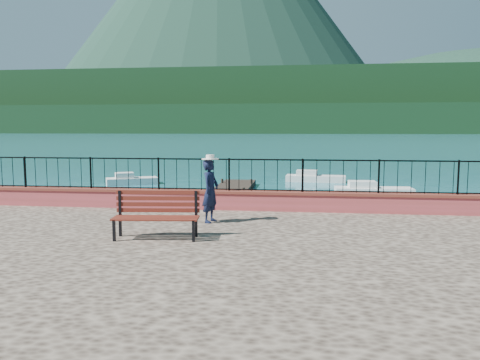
% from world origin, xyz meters
% --- Properties ---
extents(ground, '(2000.00, 2000.00, 0.00)m').
position_xyz_m(ground, '(0.00, 0.00, 0.00)').
color(ground, '#19596B').
rests_on(ground, ground).
extents(parapet, '(28.00, 0.46, 0.58)m').
position_xyz_m(parapet, '(0.00, 3.70, 1.49)').
color(parapet, '#BA434D').
rests_on(parapet, promenade).
extents(railing, '(27.00, 0.05, 0.95)m').
position_xyz_m(railing, '(0.00, 3.70, 2.25)').
color(railing, black).
rests_on(railing, parapet).
extents(dock, '(2.00, 16.00, 0.30)m').
position_xyz_m(dock, '(-2.00, 12.00, 0.15)').
color(dock, '#2D231C').
rests_on(dock, ground).
extents(far_forest, '(900.00, 60.00, 18.00)m').
position_xyz_m(far_forest, '(0.00, 300.00, 9.00)').
color(far_forest, black).
rests_on(far_forest, ground).
extents(foothills, '(900.00, 120.00, 44.00)m').
position_xyz_m(foothills, '(0.00, 360.00, 22.00)').
color(foothills, black).
rests_on(foothills, ground).
extents(volcano, '(560.00, 560.00, 380.00)m').
position_xyz_m(volcano, '(-120.00, 700.00, 190.00)').
color(volcano, '#142D23').
rests_on(volcano, ground).
extents(park_bench, '(1.96, 0.80, 1.06)m').
position_xyz_m(park_bench, '(-1.36, -0.23, 1.51)').
color(park_bench, black).
rests_on(park_bench, promenade).
extents(person, '(0.54, 0.68, 1.66)m').
position_xyz_m(person, '(-0.50, 1.73, 2.03)').
color(person, black).
rests_on(person, promenade).
extents(hat, '(0.44, 0.44, 0.12)m').
position_xyz_m(hat, '(-0.50, 1.73, 2.92)').
color(hat, white).
rests_on(hat, person).
extents(boat_0, '(4.13, 2.00, 0.80)m').
position_xyz_m(boat_0, '(-7.75, 8.17, 0.40)').
color(boat_0, silver).
rests_on(boat_0, ground).
extents(boat_1, '(3.96, 1.57, 0.80)m').
position_xyz_m(boat_1, '(4.80, 10.48, 0.40)').
color(boat_1, silver).
rests_on(boat_1, ground).
extents(boat_2, '(4.16, 1.41, 0.80)m').
position_xyz_m(boat_2, '(5.85, 15.84, 0.40)').
color(boat_2, silver).
rests_on(boat_2, ground).
extents(boat_3, '(3.50, 2.60, 0.80)m').
position_xyz_m(boat_3, '(-9.04, 19.06, 0.40)').
color(boat_3, silver).
rests_on(boat_3, ground).
extents(boat_4, '(4.11, 1.63, 0.80)m').
position_xyz_m(boat_4, '(2.93, 22.05, 0.40)').
color(boat_4, silver).
rests_on(boat_4, ground).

